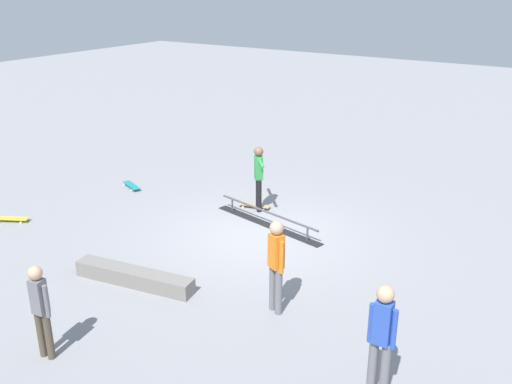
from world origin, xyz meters
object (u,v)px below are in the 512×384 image
(skater_main, at_px, (259,174))
(bystander_grey_shirt, at_px, (40,307))
(grind_rail, at_px, (268,219))
(bystander_orange_shirt, at_px, (276,262))
(loose_skateboard_yellow, at_px, (12,219))
(loose_skateboard_teal, at_px, (131,185))
(skateboard_main, at_px, (254,205))
(skate_ledge, at_px, (134,277))
(bystander_blue_shirt, at_px, (382,336))

(skater_main, distance_m, bystander_grey_shirt, 6.71)
(grind_rail, bearing_deg, skater_main, -32.77)
(bystander_orange_shirt, distance_m, loose_skateboard_yellow, 7.37)
(skater_main, relative_size, loose_skateboard_teal, 2.03)
(skateboard_main, bearing_deg, grind_rail, 125.44)
(loose_skateboard_teal, relative_size, loose_skateboard_yellow, 1.02)
(skateboard_main, distance_m, bystander_grey_shirt, 6.83)
(skater_main, bearing_deg, skateboard_main, 28.31)
(bystander_orange_shirt, bearing_deg, loose_skateboard_teal, 177.96)
(skate_ledge, distance_m, loose_skateboard_teal, 5.38)
(grind_rail, height_order, loose_skateboard_teal, grind_rail)
(skateboard_main, bearing_deg, bystander_orange_shirt, 113.61)
(skate_ledge, bearing_deg, bystander_blue_shirt, 175.58)
(skater_main, distance_m, bystander_orange_shirt, 4.59)
(skater_main, bearing_deg, loose_skateboard_yellow, 88.68)
(skater_main, bearing_deg, bystander_blue_shirt, -174.50)
(skater_main, xyz_separation_m, bystander_orange_shirt, (-2.73, 3.69, 0.01))
(grind_rail, bearing_deg, skateboard_main, -29.06)
(loose_skateboard_yellow, bearing_deg, bystander_blue_shirt, 146.13)
(skateboard_main, bearing_deg, skater_main, 145.37)
(bystander_orange_shirt, xyz_separation_m, loose_skateboard_yellow, (7.31, 0.12, -0.90))
(grind_rail, xyz_separation_m, bystander_orange_shirt, (-2.06, 3.04, 0.82))
(bystander_blue_shirt, relative_size, bystander_orange_shirt, 1.02)
(skate_ledge, relative_size, loose_skateboard_teal, 3.02)
(skate_ledge, bearing_deg, grind_rail, -100.47)
(skate_ledge, height_order, loose_skateboard_yellow, skate_ledge)
(bystander_blue_shirt, height_order, loose_skateboard_yellow, bystander_blue_shirt)
(loose_skateboard_teal, distance_m, loose_skateboard_yellow, 3.32)
(bystander_blue_shirt, relative_size, loose_skateboard_yellow, 2.19)
(loose_skateboard_yellow, bearing_deg, skateboard_main, -167.05)
(bystander_grey_shirt, bearing_deg, bystander_blue_shirt, -165.18)
(skater_main, relative_size, skateboard_main, 2.00)
(skate_ledge, height_order, loose_skateboard_teal, skate_ledge)
(skate_ledge, distance_m, loose_skateboard_yellow, 4.60)
(grind_rail, relative_size, loose_skateboard_yellow, 3.98)
(skateboard_main, distance_m, loose_skateboard_yellow, 5.88)
(loose_skateboard_teal, height_order, loose_skateboard_yellow, same)
(skater_main, bearing_deg, bystander_grey_shirt, 142.63)
(bystander_blue_shirt, bearing_deg, loose_skateboard_teal, -28.41)
(skate_ledge, height_order, skater_main, skater_main)
(grind_rail, distance_m, loose_skateboard_teal, 4.51)
(bystander_grey_shirt, bearing_deg, loose_skateboard_teal, -63.29)
(grind_rail, xyz_separation_m, loose_skateboard_yellow, (5.25, 3.16, -0.08))
(bystander_grey_shirt, bearing_deg, skateboard_main, -93.12)
(grind_rail, xyz_separation_m, skate_ledge, (0.68, 3.70, -0.00))
(skater_main, relative_size, loose_skateboard_yellow, 2.07)
(skateboard_main, relative_size, loose_skateboard_yellow, 1.03)
(skater_main, bearing_deg, skate_ledge, 138.74)
(grind_rail, height_order, loose_skateboard_yellow, grind_rail)
(grind_rail, height_order, bystander_blue_shirt, bystander_blue_shirt)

